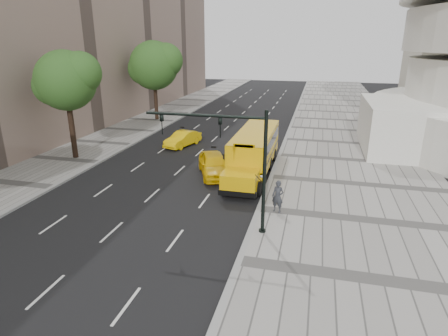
% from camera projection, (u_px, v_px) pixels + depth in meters
% --- Properties ---
extents(ground, '(140.00, 140.00, 0.00)m').
position_uv_depth(ground, '(192.00, 172.00, 28.34)').
color(ground, black).
rests_on(ground, ground).
extents(sidewalk_museum, '(12.00, 140.00, 0.15)m').
position_uv_depth(sidewalk_museum, '(359.00, 185.00, 25.55)').
color(sidewalk_museum, '#98958F').
rests_on(sidewalk_museum, ground).
extents(sidewalk_far, '(6.00, 140.00, 0.15)m').
position_uv_depth(sidewalk_far, '(66.00, 160.00, 30.85)').
color(sidewalk_far, '#98958F').
rests_on(sidewalk_far, ground).
extents(curb_museum, '(0.30, 140.00, 0.15)m').
position_uv_depth(curb_museum, '(271.00, 177.00, 26.93)').
color(curb_museum, gray).
rests_on(curb_museum, ground).
extents(curb_far, '(0.30, 140.00, 0.15)m').
position_uv_depth(curb_far, '(98.00, 163.00, 30.16)').
color(curb_far, gray).
rests_on(curb_far, ground).
extents(tree_b, '(5.29, 4.70, 8.79)m').
position_uv_depth(tree_b, '(67.00, 80.00, 29.28)').
color(tree_b, black).
rests_on(tree_b, ground).
extents(tree_c, '(6.47, 5.75, 9.48)m').
position_uv_depth(tree_c, '(155.00, 65.00, 44.53)').
color(tree_c, black).
rests_on(tree_c, ground).
extents(school_bus, '(2.96, 11.56, 3.19)m').
position_uv_depth(school_bus, '(254.00, 148.00, 28.02)').
color(school_bus, '#D9A306').
rests_on(school_bus, ground).
extents(taxi_near, '(3.77, 5.29, 1.67)m').
position_uv_depth(taxi_near, '(214.00, 164.00, 27.33)').
color(taxi_near, yellow).
rests_on(taxi_near, ground).
extents(taxi_far, '(2.62, 4.46, 1.39)m').
position_uv_depth(taxi_far, '(183.00, 139.00, 34.98)').
color(taxi_far, yellow).
rests_on(taxi_far, ground).
extents(pedestrian, '(0.78, 0.63, 1.86)m').
position_uv_depth(pedestrian, '(278.00, 196.00, 21.07)').
color(pedestrian, '#2F3137').
rests_on(pedestrian, sidewalk_museum).
extents(traffic_signal, '(6.18, 0.36, 6.40)m').
position_uv_depth(traffic_signal, '(236.00, 156.00, 18.19)').
color(traffic_signal, black).
rests_on(traffic_signal, ground).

